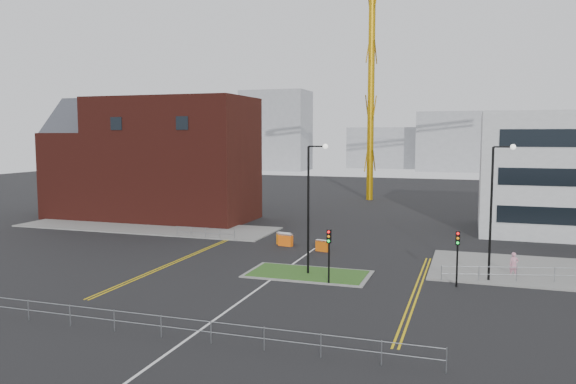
# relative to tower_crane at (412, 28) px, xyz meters

# --- Properties ---
(ground) EXTENTS (200.00, 200.00, 0.00)m
(ground) POSITION_rel_tower_crane_xyz_m (-3.55, -56.98, -25.51)
(ground) COLOR black
(ground) RESTS_ON ground
(pavement_left) EXTENTS (28.00, 8.00, 0.12)m
(pavement_left) POSITION_rel_tower_crane_xyz_m (-23.55, -34.98, -25.45)
(pavement_left) COLOR slate
(pavement_left) RESTS_ON ground
(island_kerb) EXTENTS (8.60, 4.60, 0.08)m
(island_kerb) POSITION_rel_tower_crane_xyz_m (-1.55, -48.98, -25.47)
(island_kerb) COLOR slate
(island_kerb) RESTS_ON ground
(grass_island) EXTENTS (8.00, 4.00, 0.12)m
(grass_island) POSITION_rel_tower_crane_xyz_m (-1.55, -48.98, -25.45)
(grass_island) COLOR #24521B
(grass_island) RESTS_ON ground
(brick_building) EXTENTS (24.20, 10.07, 14.24)m
(brick_building) POSITION_rel_tower_crane_xyz_m (-26.53, -28.98, -18.66)
(brick_building) COLOR #4D1913
(brick_building) RESTS_ON ground
(tower_crane) EXTENTS (50.26, 18.73, 36.89)m
(tower_crane) POSITION_rel_tower_crane_xyz_m (0.00, 0.00, 0.00)
(tower_crane) COLOR #B9860A
(tower_crane) RESTS_ON ground
(streetlamp_island) EXTENTS (1.46, 0.36, 9.18)m
(streetlamp_island) POSITION_rel_tower_crane_xyz_m (-1.34, -48.98, -20.10)
(streetlamp_island) COLOR black
(streetlamp_island) RESTS_ON ground
(streetlamp_right_near) EXTENTS (1.46, 0.36, 9.18)m
(streetlamp_right_near) POSITION_rel_tower_crane_xyz_m (10.66, -46.98, -20.10)
(streetlamp_right_near) COLOR black
(streetlamp_right_near) RESTS_ON ground
(traffic_light_island) EXTENTS (0.28, 0.33, 3.65)m
(traffic_light_island) POSITION_rel_tower_crane_xyz_m (0.45, -51.00, -22.94)
(traffic_light_island) COLOR black
(traffic_light_island) RESTS_ON ground
(traffic_light_right) EXTENTS (0.28, 0.33, 3.65)m
(traffic_light_right) POSITION_rel_tower_crane_xyz_m (8.45, -49.00, -22.94)
(traffic_light_right) COLOR black
(traffic_light_right) RESTS_ON ground
(railing_front) EXTENTS (24.05, 0.05, 1.10)m
(railing_front) POSITION_rel_tower_crane_xyz_m (-3.55, -62.98, -24.73)
(railing_front) COLOR gray
(railing_front) RESTS_ON ground
(railing_left) EXTENTS (6.05, 0.05, 1.10)m
(railing_left) POSITION_rel_tower_crane_xyz_m (-14.55, -38.98, -24.76)
(railing_left) COLOR gray
(railing_left) RESTS_ON ground
(centre_line) EXTENTS (0.15, 30.00, 0.01)m
(centre_line) POSITION_rel_tower_crane_xyz_m (-3.55, -54.98, -25.50)
(centre_line) COLOR silver
(centre_line) RESTS_ON ground
(yellow_left_a) EXTENTS (0.12, 24.00, 0.01)m
(yellow_left_a) POSITION_rel_tower_crane_xyz_m (-12.55, -46.98, -25.50)
(yellow_left_a) COLOR gold
(yellow_left_a) RESTS_ON ground
(yellow_left_b) EXTENTS (0.12, 24.00, 0.01)m
(yellow_left_b) POSITION_rel_tower_crane_xyz_m (-12.25, -46.98, -25.50)
(yellow_left_b) COLOR gold
(yellow_left_b) RESTS_ON ground
(yellow_right_a) EXTENTS (0.12, 20.00, 0.01)m
(yellow_right_a) POSITION_rel_tower_crane_xyz_m (5.95, -50.98, -25.50)
(yellow_right_a) COLOR gold
(yellow_right_a) RESTS_ON ground
(yellow_right_b) EXTENTS (0.12, 20.00, 0.01)m
(yellow_right_b) POSITION_rel_tower_crane_xyz_m (6.25, -50.98, -25.50)
(yellow_right_b) COLOR gold
(yellow_right_b) RESTS_ON ground
(skyline_a) EXTENTS (18.00, 12.00, 22.00)m
(skyline_a) POSITION_rel_tower_crane_xyz_m (-43.55, 63.02, -14.51)
(skyline_a) COLOR gray
(skyline_a) RESTS_ON ground
(skyline_b) EXTENTS (24.00, 12.00, 16.00)m
(skyline_b) POSITION_rel_tower_crane_xyz_m (6.45, 73.02, -17.51)
(skyline_b) COLOR gray
(skyline_b) RESTS_ON ground
(skyline_d) EXTENTS (30.00, 12.00, 12.00)m
(skyline_d) POSITION_rel_tower_crane_xyz_m (-11.55, 83.02, -19.51)
(skyline_d) COLOR gray
(skyline_d) RESTS_ON ground
(pedestrian) EXTENTS (0.67, 0.49, 1.68)m
(pedestrian) POSITION_rel_tower_crane_xyz_m (12.13, -44.95, -24.67)
(pedestrian) COLOR pink
(pedestrian) RESTS_ON ground
(barrier_left) EXTENTS (1.36, 0.68, 1.09)m
(barrier_left) POSITION_rel_tower_crane_xyz_m (-6.65, -39.25, -24.92)
(barrier_left) COLOR #C7630B
(barrier_left) RESTS_ON ground
(barrier_mid) EXTENTS (1.37, 0.69, 1.10)m
(barrier_mid) POSITION_rel_tower_crane_xyz_m (-6.31, -39.77, -24.91)
(barrier_mid) COLOR #F85F0D
(barrier_mid) RESTS_ON ground
(barrier_right) EXTENTS (1.21, 0.67, 0.96)m
(barrier_right) POSITION_rel_tower_crane_xyz_m (-2.63, -40.98, -24.99)
(barrier_right) COLOR #D65A0B
(barrier_right) RESTS_ON ground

